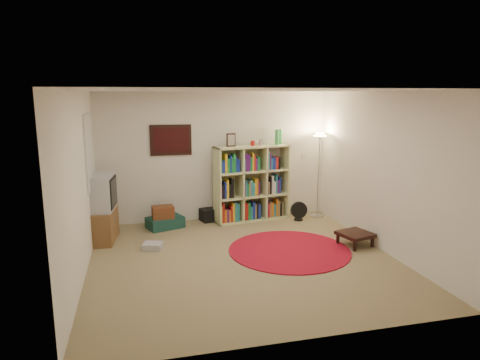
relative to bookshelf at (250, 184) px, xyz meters
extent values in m
cube|color=olive|center=(-0.65, -1.99, -0.73)|extent=(4.50, 4.50, 0.02)
cube|color=white|center=(-0.65, -1.99, 1.79)|extent=(4.50, 4.50, 0.02)
cube|color=silver|center=(-0.65, 0.27, 0.53)|extent=(4.50, 0.02, 2.50)
cube|color=silver|center=(-0.65, -4.25, 0.53)|extent=(4.50, 0.02, 2.50)
cube|color=silver|center=(-2.91, -1.99, 0.53)|extent=(0.02, 4.50, 2.50)
cube|color=silver|center=(1.61, -1.99, 0.53)|extent=(0.02, 4.50, 2.50)
cube|color=black|center=(-1.50, 0.24, 0.88)|extent=(0.78, 0.04, 0.58)
cube|color=#3E0C0D|center=(-1.50, 0.22, 0.88)|extent=(0.66, 0.01, 0.46)
cube|color=white|center=(-2.88, -0.69, 0.83)|extent=(0.03, 1.00, 1.20)
cube|color=beige|center=(1.20, 0.24, 0.48)|extent=(0.08, 0.01, 0.12)
cube|color=#CCD18B|center=(0.02, -0.01, -0.70)|extent=(1.53, 0.66, 0.03)
cube|color=#CCD18B|center=(0.02, -0.01, 0.75)|extent=(1.53, 0.66, 0.03)
cube|color=#CCD18B|center=(-0.69, -0.13, 0.02)|extent=(0.10, 0.42, 1.48)
cube|color=#CCD18B|center=(0.74, 0.12, 0.02)|extent=(0.10, 0.42, 1.48)
cube|color=#CCD18B|center=(-0.01, 0.19, 0.02)|extent=(1.46, 0.27, 1.48)
cube|color=#CCD18B|center=(-0.22, -0.05, 0.02)|extent=(0.10, 0.40, 1.41)
cube|color=#CCD18B|center=(0.27, 0.04, 0.02)|extent=(0.10, 0.40, 1.41)
cube|color=#CCD18B|center=(0.02, -0.01, -0.22)|extent=(1.46, 0.63, 0.03)
cube|color=#CCD18B|center=(0.02, -0.01, 0.27)|extent=(1.46, 0.63, 0.03)
cube|color=yellow|center=(-0.65, -0.16, -0.52)|extent=(0.07, 0.17, 0.32)
cube|color=#B31F19|center=(-0.60, -0.15, -0.49)|extent=(0.07, 0.17, 0.38)
cube|color=orange|center=(-0.55, -0.15, -0.55)|extent=(0.07, 0.17, 0.26)
cube|color=#4F1966|center=(-0.51, -0.14, -0.55)|extent=(0.07, 0.17, 0.26)
cube|color=orange|center=(-0.47, -0.13, -0.56)|extent=(0.06, 0.17, 0.24)
cube|color=#B31F19|center=(-0.43, -0.13, -0.52)|extent=(0.06, 0.17, 0.31)
cube|color=yellow|center=(-0.39, -0.12, -0.49)|extent=(0.07, 0.17, 0.37)
cube|color=teal|center=(-0.34, -0.11, -0.49)|extent=(0.07, 0.17, 0.38)
cube|color=teal|center=(-0.30, -0.10, -0.51)|extent=(0.07, 0.17, 0.35)
cube|color=#4F1966|center=(-0.64, -0.16, -0.08)|extent=(0.07, 0.17, 0.24)
cube|color=black|center=(-0.60, -0.15, -0.07)|extent=(0.07, 0.17, 0.26)
cube|color=#192E99|center=(-0.55, -0.15, -0.05)|extent=(0.06, 0.17, 0.31)
cube|color=yellow|center=(-0.51, -0.14, -0.02)|extent=(0.07, 0.17, 0.35)
cube|color=black|center=(-0.46, -0.13, -0.07)|extent=(0.07, 0.17, 0.27)
cube|color=black|center=(-0.41, -0.12, -0.02)|extent=(0.08, 0.17, 0.37)
cube|color=#198036|center=(-0.64, -0.16, 0.42)|extent=(0.07, 0.17, 0.29)
cube|color=#192E99|center=(-0.59, -0.15, 0.40)|extent=(0.08, 0.18, 0.24)
cube|color=yellow|center=(-0.54, -0.14, 0.46)|extent=(0.07, 0.17, 0.37)
cube|color=#198036|center=(-0.49, -0.14, 0.41)|extent=(0.08, 0.17, 0.28)
cube|color=#192E99|center=(-0.45, -0.13, 0.44)|extent=(0.06, 0.17, 0.34)
cube|color=#198036|center=(-0.41, -0.12, 0.43)|extent=(0.06, 0.17, 0.30)
cube|color=#198036|center=(-0.37, -0.12, 0.45)|extent=(0.08, 0.17, 0.36)
cube|color=#192E99|center=(-0.33, -0.11, 0.42)|extent=(0.06, 0.17, 0.29)
cube|color=#192E99|center=(-0.29, -0.10, 0.40)|extent=(0.07, 0.17, 0.25)
cube|color=#B31F19|center=(-0.16, -0.08, -0.50)|extent=(0.07, 0.17, 0.36)
cube|color=#B31F19|center=(-0.11, -0.07, -0.51)|extent=(0.07, 0.17, 0.33)
cube|color=#198036|center=(-0.07, -0.06, -0.51)|extent=(0.08, 0.17, 0.34)
cube|color=teal|center=(-0.02, -0.06, -0.55)|extent=(0.07, 0.17, 0.26)
cube|color=#192E99|center=(0.03, -0.05, -0.51)|extent=(0.08, 0.17, 0.34)
cube|color=olive|center=(0.07, -0.04, -0.53)|extent=(0.05, 0.17, 0.30)
cube|color=black|center=(0.11, -0.03, -0.51)|extent=(0.07, 0.17, 0.34)
cube|color=#192E99|center=(0.15, -0.03, -0.54)|extent=(0.07, 0.17, 0.29)
cube|color=#4F1966|center=(-0.17, -0.08, -0.08)|extent=(0.06, 0.17, 0.25)
cube|color=teal|center=(-0.13, -0.07, -0.05)|extent=(0.06, 0.17, 0.31)
cube|color=#198036|center=(-0.09, -0.07, -0.08)|extent=(0.06, 0.17, 0.24)
cube|color=olive|center=(-0.05, -0.06, -0.06)|extent=(0.06, 0.17, 0.28)
cube|color=teal|center=(-0.02, -0.06, -0.05)|extent=(0.06, 0.17, 0.31)
cube|color=teal|center=(0.02, -0.05, -0.08)|extent=(0.08, 0.18, 0.25)
cube|color=yellow|center=(0.07, -0.04, -0.04)|extent=(0.06, 0.17, 0.33)
cube|color=orange|center=(0.10, -0.03, -0.04)|extent=(0.06, 0.17, 0.33)
cube|color=#4F1966|center=(0.14, -0.03, -0.07)|extent=(0.06, 0.17, 0.27)
cube|color=teal|center=(-0.17, -0.08, 0.40)|extent=(0.06, 0.17, 0.25)
cube|color=#4F1966|center=(-0.13, -0.07, 0.45)|extent=(0.07, 0.17, 0.35)
cube|color=#4F1966|center=(-0.08, -0.07, 0.44)|extent=(0.08, 0.17, 0.33)
cube|color=#198036|center=(-0.03, -0.06, 0.41)|extent=(0.07, 0.17, 0.28)
cube|color=yellow|center=(0.01, -0.05, 0.45)|extent=(0.06, 0.17, 0.36)
cube|color=#B31F19|center=(0.04, -0.04, 0.43)|extent=(0.06, 0.17, 0.32)
cube|color=#4F1966|center=(0.08, -0.04, 0.40)|extent=(0.07, 0.17, 0.25)
cube|color=#198036|center=(0.13, -0.03, 0.41)|extent=(0.07, 0.17, 0.27)
cube|color=#4F1966|center=(0.32, 0.00, -0.50)|extent=(0.07, 0.17, 0.36)
cube|color=#B31F19|center=(0.36, 0.01, -0.54)|extent=(0.06, 0.17, 0.28)
cube|color=olive|center=(0.40, 0.02, -0.52)|extent=(0.06, 0.17, 0.32)
cube|color=orange|center=(0.44, 0.02, -0.53)|extent=(0.07, 0.17, 0.29)
cube|color=teal|center=(0.49, 0.03, -0.55)|extent=(0.07, 0.17, 0.25)
cube|color=orange|center=(0.54, 0.04, -0.50)|extent=(0.07, 0.17, 0.35)
cube|color=olive|center=(0.58, 0.05, -0.53)|extent=(0.07, 0.17, 0.30)
cube|color=black|center=(0.62, 0.05, -0.56)|extent=(0.07, 0.17, 0.23)
cube|color=olive|center=(0.66, 0.06, -0.54)|extent=(0.06, 0.17, 0.27)
cube|color=#4F1966|center=(0.32, 0.00, -0.08)|extent=(0.06, 0.17, 0.24)
cube|color=olive|center=(0.35, 0.01, -0.08)|extent=(0.06, 0.17, 0.25)
cube|color=black|center=(0.39, 0.01, -0.03)|extent=(0.07, 0.17, 0.34)
cube|color=white|center=(0.43, 0.02, -0.02)|extent=(0.07, 0.17, 0.36)
cube|color=white|center=(0.48, 0.03, -0.08)|extent=(0.07, 0.17, 0.24)
cube|color=teal|center=(0.52, 0.04, -0.01)|extent=(0.06, 0.17, 0.38)
cube|color=#4F1966|center=(0.56, 0.04, -0.07)|extent=(0.07, 0.17, 0.27)
cube|color=#192E99|center=(0.60, 0.05, -0.04)|extent=(0.06, 0.17, 0.31)
cube|color=teal|center=(0.33, 0.00, 0.46)|extent=(0.08, 0.18, 0.37)
cube|color=#4F1966|center=(0.37, 0.01, 0.44)|extent=(0.06, 0.17, 0.34)
cube|color=teal|center=(0.41, 0.02, 0.39)|extent=(0.05, 0.17, 0.24)
cube|color=#192E99|center=(0.44, 0.02, 0.40)|extent=(0.06, 0.17, 0.26)
cube|color=#192E99|center=(0.47, 0.03, 0.40)|extent=(0.06, 0.17, 0.25)
cube|color=#B31F19|center=(0.52, 0.04, 0.40)|extent=(0.08, 0.18, 0.25)
cube|color=black|center=(0.57, 0.04, 0.40)|extent=(0.07, 0.17, 0.25)
cube|color=black|center=(-0.40, -0.06, 0.89)|extent=(0.18, 0.05, 0.25)
cube|color=gray|center=(-0.39, -0.07, 0.89)|extent=(0.14, 0.03, 0.20)
cylinder|color=#A6190F|center=(0.04, 0.00, 0.81)|extent=(0.10, 0.10, 0.09)
cylinder|color=silver|center=(0.21, 0.03, 0.82)|extent=(0.09, 0.09, 0.12)
cylinder|color=green|center=(0.55, 0.04, 0.91)|extent=(0.10, 0.10, 0.30)
cylinder|color=green|center=(0.64, 0.13, 0.91)|extent=(0.10, 0.10, 0.30)
cylinder|color=silver|center=(1.39, -0.10, -0.70)|extent=(0.31, 0.31, 0.03)
cylinder|color=silver|center=(1.39, -0.10, 0.11)|extent=(0.03, 0.03, 1.59)
cone|color=silver|center=(1.39, -0.10, 0.93)|extent=(0.37, 0.37, 0.13)
cylinder|color=#FFD88C|center=(1.39, -0.10, 0.93)|extent=(0.30, 0.30, 0.02)
cylinder|color=black|center=(0.91, -0.27, -0.70)|extent=(0.17, 0.17, 0.03)
cylinder|color=black|center=(0.91, -0.27, -0.62)|extent=(0.03, 0.03, 0.14)
cylinder|color=black|center=(0.92, -0.29, -0.50)|extent=(0.33, 0.07, 0.33)
cube|color=brown|center=(-2.82, -0.61, -0.44)|extent=(0.64, 0.85, 0.55)
cube|color=#B9B9BE|center=(-2.82, -0.61, 0.13)|extent=(0.62, 0.72, 0.60)
cube|color=black|center=(-2.54, -0.65, 0.13)|extent=(0.09, 0.57, 0.50)
cube|color=black|center=(-2.54, -0.65, 0.13)|extent=(0.07, 0.50, 0.44)
cube|color=#B9B9BE|center=(-1.96, -1.22, -0.67)|extent=(0.36, 0.33, 0.10)
cube|color=#163C34|center=(-1.68, -0.14, -0.61)|extent=(0.74, 0.61, 0.21)
cube|color=#5A2B16|center=(-1.72, -0.18, -0.40)|extent=(0.41, 0.31, 0.22)
cube|color=black|center=(-0.79, 0.12, -0.59)|extent=(0.42, 0.38, 0.25)
cylinder|color=white|center=(-0.29, 0.20, -0.58)|extent=(0.15, 0.15, 0.27)
cylinder|color=maroon|center=(0.15, -1.82, -0.71)|extent=(1.94, 1.94, 0.02)
cube|color=black|center=(1.29, -1.85, -0.52)|extent=(0.60, 0.60, 0.06)
cube|color=black|center=(1.15, -2.09, -0.63)|extent=(0.05, 0.05, 0.18)
cube|color=black|center=(1.53, -1.98, -0.63)|extent=(0.05, 0.05, 0.18)
cube|color=black|center=(1.05, -1.72, -0.63)|extent=(0.05, 0.05, 0.18)
cube|color=black|center=(1.42, -1.61, -0.63)|extent=(0.05, 0.05, 0.18)
camera|label=1|loc=(-2.14, -7.91, 1.72)|focal=32.00mm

